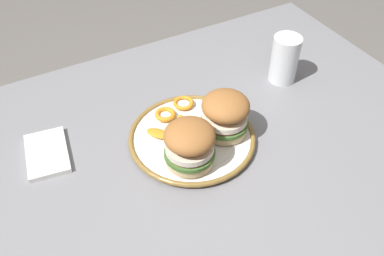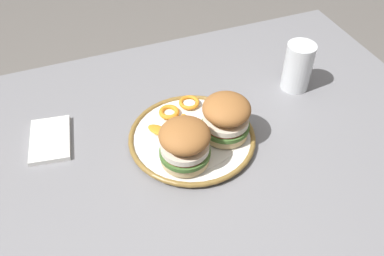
{
  "view_description": "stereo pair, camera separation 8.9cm",
  "coord_description": "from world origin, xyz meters",
  "px_view_note": "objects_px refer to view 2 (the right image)",
  "views": [
    {
      "loc": [
        0.31,
        0.59,
        1.48
      ],
      "look_at": [
        -0.02,
        -0.01,
        0.82
      ],
      "focal_mm": 39.21,
      "sensor_mm": 36.0,
      "label": 1
    },
    {
      "loc": [
        0.23,
        0.63,
        1.48
      ],
      "look_at": [
        -0.02,
        -0.01,
        0.82
      ],
      "focal_mm": 39.21,
      "sensor_mm": 36.0,
      "label": 2
    }
  ],
  "objects_px": {
    "sandwich_half_left": "(226,117)",
    "sandwich_half_right": "(185,143)",
    "dining_table": "(185,175)",
    "drinking_glass": "(297,70)",
    "dinner_plate": "(192,137)"
  },
  "relations": [
    {
      "from": "dining_table",
      "to": "dinner_plate",
      "type": "bearing_deg",
      "value": -163.57
    },
    {
      "from": "dinner_plate",
      "to": "sandwich_half_left",
      "type": "xyz_separation_m",
      "value": [
        -0.07,
        0.02,
        0.06
      ]
    },
    {
      "from": "dinner_plate",
      "to": "sandwich_half_right",
      "type": "distance_m",
      "value": 0.1
    },
    {
      "from": "sandwich_half_right",
      "to": "drinking_glass",
      "type": "xyz_separation_m",
      "value": [
        -0.37,
        -0.15,
        -0.01
      ]
    },
    {
      "from": "sandwich_half_left",
      "to": "sandwich_half_right",
      "type": "distance_m",
      "value": 0.12
    },
    {
      "from": "dinner_plate",
      "to": "sandwich_half_right",
      "type": "bearing_deg",
      "value": 57.51
    },
    {
      "from": "dining_table",
      "to": "sandwich_half_right",
      "type": "xyz_separation_m",
      "value": [
        0.02,
        0.06,
        0.18
      ]
    },
    {
      "from": "sandwich_half_left",
      "to": "drinking_glass",
      "type": "height_order",
      "value": "drinking_glass"
    },
    {
      "from": "dining_table",
      "to": "dinner_plate",
      "type": "relative_size",
      "value": 4.37
    },
    {
      "from": "dining_table",
      "to": "sandwich_half_left",
      "type": "distance_m",
      "value": 0.2
    },
    {
      "from": "dinner_plate",
      "to": "sandwich_half_left",
      "type": "relative_size",
      "value": 2.11
    },
    {
      "from": "sandwich_half_left",
      "to": "dinner_plate",
      "type": "bearing_deg",
      "value": -15.66
    },
    {
      "from": "sandwich_half_left",
      "to": "drinking_glass",
      "type": "bearing_deg",
      "value": -156.42
    },
    {
      "from": "dinner_plate",
      "to": "drinking_glass",
      "type": "height_order",
      "value": "drinking_glass"
    },
    {
      "from": "dinner_plate",
      "to": "drinking_glass",
      "type": "xyz_separation_m",
      "value": [
        -0.33,
        -0.09,
        0.05
      ]
    }
  ]
}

